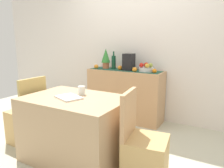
# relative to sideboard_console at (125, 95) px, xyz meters

# --- Properties ---
(ground_plane) EXTENTS (6.40, 6.40, 0.02)m
(ground_plane) POSITION_rel_sideboard_console_xyz_m (0.11, -0.92, -0.44)
(ground_plane) COLOR beige
(ground_plane) RESTS_ON ground
(room_wall_rear) EXTENTS (6.40, 0.06, 2.70)m
(room_wall_rear) POSITION_rel_sideboard_console_xyz_m (0.11, 0.26, 0.92)
(room_wall_rear) COLOR silver
(room_wall_rear) RESTS_ON ground
(sideboard_console) EXTENTS (1.29, 0.42, 0.86)m
(sideboard_console) POSITION_rel_sideboard_console_xyz_m (0.00, 0.00, 0.00)
(sideboard_console) COLOR tan
(sideboard_console) RESTS_ON ground
(table_runner) EXTENTS (1.21, 0.32, 0.01)m
(table_runner) POSITION_rel_sideboard_console_xyz_m (0.00, 0.00, 0.43)
(table_runner) COLOR #224F3D
(table_runner) RESTS_ON sideboard_console
(fruit_bowl) EXTENTS (0.24, 0.24, 0.06)m
(fruit_bowl) POSITION_rel_sideboard_console_xyz_m (0.37, 0.00, 0.47)
(fruit_bowl) COLOR silver
(fruit_bowl) RESTS_ON table_runner
(apple_right) EXTENTS (0.08, 0.08, 0.08)m
(apple_right) POSITION_rel_sideboard_console_xyz_m (0.36, 0.02, 0.54)
(apple_right) COLOR red
(apple_right) RESTS_ON fruit_bowl
(apple_rear) EXTENTS (0.07, 0.07, 0.07)m
(apple_rear) POSITION_rel_sideboard_console_xyz_m (0.30, -0.02, 0.54)
(apple_rear) COLOR red
(apple_rear) RESTS_ON fruit_bowl
(apple_left) EXTENTS (0.07, 0.07, 0.07)m
(apple_left) POSITION_rel_sideboard_console_xyz_m (0.40, -0.05, 0.54)
(apple_left) COLOR gold
(apple_left) RESTS_ON fruit_bowl
(apple_center) EXTENTS (0.07, 0.07, 0.07)m
(apple_center) POSITION_rel_sideboard_console_xyz_m (0.42, 0.05, 0.54)
(apple_center) COLOR #99A741
(apple_center) RESTS_ON fruit_bowl
(wine_bottle) EXTENTS (0.07, 0.07, 0.31)m
(wine_bottle) POSITION_rel_sideboard_console_xyz_m (-0.23, 0.00, 0.55)
(wine_bottle) COLOR #113D27
(wine_bottle) RESTS_ON sideboard_console
(coffee_maker) EXTENTS (0.16, 0.18, 0.28)m
(coffee_maker) POSITION_rel_sideboard_console_xyz_m (0.06, 0.00, 0.57)
(coffee_maker) COLOR black
(coffee_maker) RESTS_ON sideboard_console
(potted_plant) EXTENTS (0.15, 0.15, 0.35)m
(potted_plant) POSITION_rel_sideboard_console_xyz_m (-0.38, 0.00, 0.63)
(potted_plant) COLOR #BB6540
(potted_plant) RESTS_ON sideboard_console
(orange_loose_near_bowl) EXTENTS (0.07, 0.07, 0.07)m
(orange_loose_near_bowl) POSITION_rel_sideboard_console_xyz_m (0.53, -0.06, 0.46)
(orange_loose_near_bowl) COLOR orange
(orange_loose_near_bowl) RESTS_ON sideboard_console
(orange_loose_end) EXTENTS (0.08, 0.08, 0.08)m
(orange_loose_end) POSITION_rel_sideboard_console_xyz_m (-0.08, -0.03, 0.47)
(orange_loose_end) COLOR orange
(orange_loose_end) RESTS_ON sideboard_console
(orange_loose_far) EXTENTS (0.08, 0.08, 0.08)m
(orange_loose_far) POSITION_rel_sideboard_console_xyz_m (0.22, -0.10, 0.47)
(orange_loose_far) COLOR orange
(orange_loose_far) RESTS_ON sideboard_console
(orange_loose_mid) EXTENTS (0.08, 0.08, 0.08)m
(orange_loose_mid) POSITION_rel_sideboard_console_xyz_m (-0.53, -0.08, 0.47)
(orange_loose_mid) COLOR orange
(orange_loose_mid) RESTS_ON sideboard_console
(dining_table) EXTENTS (1.14, 0.79, 0.74)m
(dining_table) POSITION_rel_sideboard_console_xyz_m (0.09, -1.44, -0.06)
(dining_table) COLOR tan
(dining_table) RESTS_ON ground
(open_book) EXTENTS (0.34, 0.29, 0.02)m
(open_book) POSITION_rel_sideboard_console_xyz_m (0.05, -1.50, 0.32)
(open_book) COLOR white
(open_book) RESTS_ON dining_table
(coffee_cup) EXTENTS (0.08, 0.08, 0.10)m
(coffee_cup) POSITION_rel_sideboard_console_xyz_m (0.08, -1.31, 0.36)
(coffee_cup) COLOR silver
(coffee_cup) RESTS_ON dining_table
(chair_near_window) EXTENTS (0.42, 0.42, 0.90)m
(chair_near_window) POSITION_rel_sideboard_console_xyz_m (-0.74, -1.44, -0.16)
(chair_near_window) COLOR tan
(chair_near_window) RESTS_ON ground
(chair_by_corner) EXTENTS (0.45, 0.45, 0.90)m
(chair_by_corner) POSITION_rel_sideboard_console_xyz_m (0.93, -1.45, -0.16)
(chair_by_corner) COLOR tan
(chair_by_corner) RESTS_ON ground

